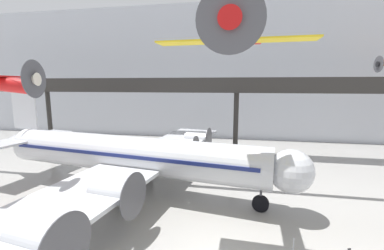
# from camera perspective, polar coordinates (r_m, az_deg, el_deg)

# --- Properties ---
(hangar_back_wall) EXTENTS (140.00, 3.00, 23.93)m
(hangar_back_wall) POSITION_cam_1_polar(r_m,az_deg,el_deg) (48.04, 10.20, 11.43)
(hangar_back_wall) COLOR silver
(hangar_back_wall) RESTS_ON ground
(mezzanine_walkway) EXTENTS (110.00, 3.20, 10.73)m
(mezzanine_walkway) POSITION_cam_1_polar(r_m,az_deg,el_deg) (35.80, 9.88, 7.61)
(mezzanine_walkway) COLOR #2D2B28
(mezzanine_walkway) RESTS_ON ground
(airliner_silver_main) EXTENTS (31.42, 35.95, 9.89)m
(airliner_silver_main) POSITION_cam_1_polar(r_m,az_deg,el_deg) (24.27, -13.88, -6.52)
(airliner_silver_main) COLOR silver
(airliner_silver_main) RESTS_ON ground
(suspended_plane_yellow_lowwing) EXTENTS (8.80, 7.17, 7.59)m
(suspended_plane_yellow_lowwing) POSITION_cam_1_polar(r_m,az_deg,el_deg) (15.45, 9.44, 18.98)
(suspended_plane_yellow_lowwing) COLOR yellow
(stanchion_barrier) EXTENTS (0.36, 0.36, 1.08)m
(stanchion_barrier) POSITION_cam_1_polar(r_m,az_deg,el_deg) (17.65, 21.55, -24.38)
(stanchion_barrier) COLOR #B2B5BA
(stanchion_barrier) RESTS_ON ground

